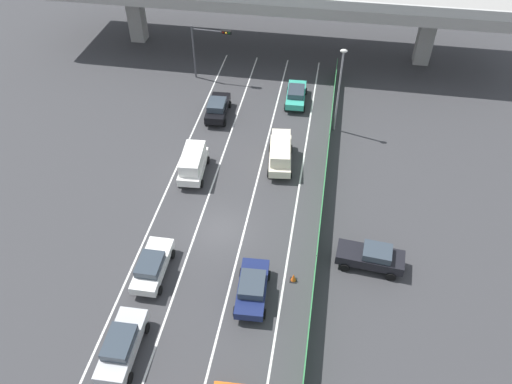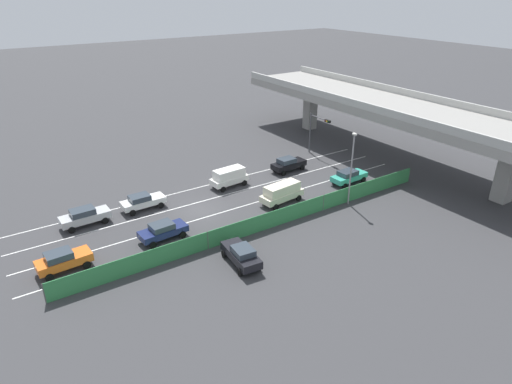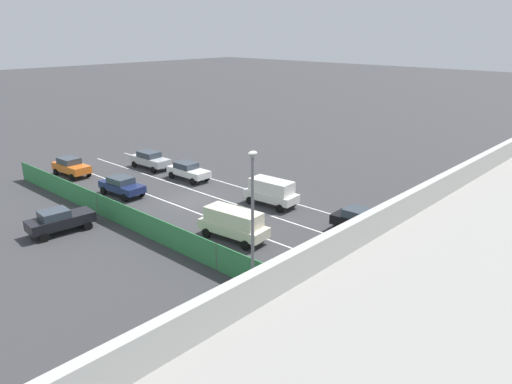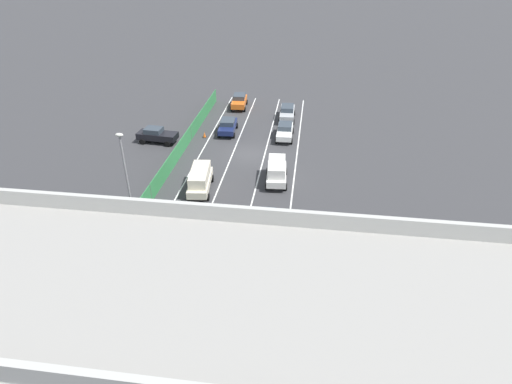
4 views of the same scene
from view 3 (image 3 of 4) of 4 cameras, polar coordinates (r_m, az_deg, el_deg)
The scene contains 18 objects.
ground_plane at distance 40.43m, azimuth -7.47°, elevation -0.93°, with size 300.00×300.00×0.00m, color #38383A.
lane_line_left_edge at distance 41.13m, azimuth 1.47°, elevation -0.42°, with size 0.14×43.77×0.01m, color silver.
lane_line_mid_left at distance 38.79m, azimuth -1.85°, elevation -1.62°, with size 0.14×43.77×0.01m, color silver.
lane_line_mid_right at distance 36.62m, azimuth -5.58°, elevation -2.97°, with size 0.14×43.77×0.01m, color silver.
lane_line_right_edge at distance 34.64m, azimuth -9.77°, elevation -4.46°, with size 0.14×43.77×0.01m, color silver.
green_fence at distance 33.29m, azimuth -12.45°, elevation -4.02°, with size 0.10×39.87×1.72m.
car_van_cream at distance 32.35m, azimuth -2.67°, elevation -3.60°, with size 2.39×5.05×2.10m.
car_sedan_white at distance 45.71m, azimuth -7.99°, elevation 2.54°, with size 1.98×4.46×1.61m.
car_taxi_teal at distance 26.99m, azimuth 11.43°, elevation -9.46°, with size 2.08×4.59×1.59m.
car_sedan_black at distance 34.00m, azimuth 12.47°, elevation -3.38°, with size 2.13×4.56×1.72m.
car_van_white at distance 38.52m, azimuth 1.82°, elevation 0.12°, with size 2.25×4.45×2.11m.
car_sedan_silver at distance 50.10m, azimuth -12.37°, elevation 3.79°, with size 2.05×4.65×1.72m.
car_sedan_navy at distance 42.49m, azimuth -15.52°, elevation 0.78°, with size 2.19×4.43×1.60m.
car_taxi_orange at distance 49.72m, azimuth -20.94°, elevation 2.86°, with size 2.15×4.32×1.74m.
parked_sedan_dark at distance 36.11m, azimuth -22.11°, elevation -3.07°, with size 4.55×2.23×1.70m.
traffic_light at distance 32.71m, azimuth 24.85°, elevation 0.01°, with size 4.05×0.54×5.54m.
street_lamp at distance 24.67m, azimuth -0.41°, elevation -2.18°, with size 0.60×0.36×7.78m.
traffic_cone at distance 40.15m, azimuth -17.08°, elevation -1.31°, with size 0.47×0.47×0.63m.
Camera 3 is at (24.15, 29.50, 13.45)m, focal length 34.02 mm.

